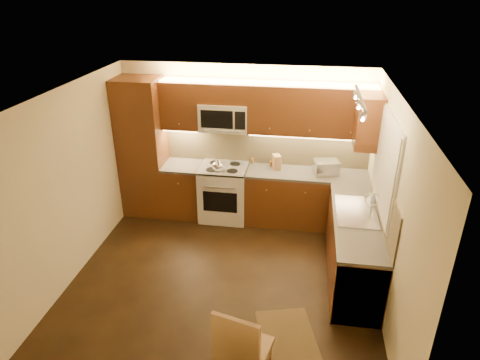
% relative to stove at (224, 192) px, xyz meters
% --- Properties ---
extents(floor, '(4.00, 4.00, 0.01)m').
position_rel_stove_xyz_m(floor, '(0.30, -1.68, -0.46)').
color(floor, black).
rests_on(floor, ground).
extents(ceiling, '(4.00, 4.00, 0.01)m').
position_rel_stove_xyz_m(ceiling, '(0.30, -1.68, 2.04)').
color(ceiling, beige).
rests_on(ceiling, ground).
extents(wall_back, '(4.00, 0.01, 2.50)m').
position_rel_stove_xyz_m(wall_back, '(0.30, 0.32, 0.79)').
color(wall_back, beige).
rests_on(wall_back, ground).
extents(wall_front, '(4.00, 0.01, 2.50)m').
position_rel_stove_xyz_m(wall_front, '(0.30, -3.67, 0.79)').
color(wall_front, beige).
rests_on(wall_front, ground).
extents(wall_left, '(0.01, 4.00, 2.50)m').
position_rel_stove_xyz_m(wall_left, '(-1.70, -1.68, 0.79)').
color(wall_left, beige).
rests_on(wall_left, ground).
extents(wall_right, '(0.01, 4.00, 2.50)m').
position_rel_stove_xyz_m(wall_right, '(2.30, -1.68, 0.79)').
color(wall_right, beige).
rests_on(wall_right, ground).
extents(pantry, '(0.70, 0.60, 2.30)m').
position_rel_stove_xyz_m(pantry, '(-1.35, 0.02, 0.69)').
color(pantry, '#4D2610').
rests_on(pantry, floor).
extents(base_cab_back_left, '(0.62, 0.60, 0.86)m').
position_rel_stove_xyz_m(base_cab_back_left, '(-0.69, 0.02, -0.03)').
color(base_cab_back_left, '#4D2610').
rests_on(base_cab_back_left, floor).
extents(counter_back_left, '(0.62, 0.60, 0.04)m').
position_rel_stove_xyz_m(counter_back_left, '(-0.69, 0.02, 0.42)').
color(counter_back_left, '#34322F').
rests_on(counter_back_left, base_cab_back_left).
extents(base_cab_back_right, '(1.92, 0.60, 0.86)m').
position_rel_stove_xyz_m(base_cab_back_right, '(1.34, 0.02, -0.03)').
color(base_cab_back_right, '#4D2610').
rests_on(base_cab_back_right, floor).
extents(counter_back_right, '(1.92, 0.60, 0.04)m').
position_rel_stove_xyz_m(counter_back_right, '(1.34, 0.02, 0.42)').
color(counter_back_right, '#34322F').
rests_on(counter_back_right, base_cab_back_right).
extents(base_cab_right, '(0.60, 2.00, 0.86)m').
position_rel_stove_xyz_m(base_cab_right, '(2.00, -1.28, -0.03)').
color(base_cab_right, '#4D2610').
rests_on(base_cab_right, floor).
extents(counter_right, '(0.60, 2.00, 0.04)m').
position_rel_stove_xyz_m(counter_right, '(2.00, -1.28, 0.42)').
color(counter_right, '#34322F').
rests_on(counter_right, base_cab_right).
extents(dishwasher, '(0.58, 0.60, 0.84)m').
position_rel_stove_xyz_m(dishwasher, '(2.00, -1.98, -0.03)').
color(dishwasher, silver).
rests_on(dishwasher, floor).
extents(backsplash_back, '(3.30, 0.02, 0.60)m').
position_rel_stove_xyz_m(backsplash_back, '(0.65, 0.31, 0.74)').
color(backsplash_back, tan).
rests_on(backsplash_back, wall_back).
extents(backsplash_right, '(0.02, 2.00, 0.60)m').
position_rel_stove_xyz_m(backsplash_right, '(2.29, -1.28, 0.74)').
color(backsplash_right, tan).
rests_on(backsplash_right, wall_right).
extents(upper_cab_back_left, '(0.62, 0.35, 0.75)m').
position_rel_stove_xyz_m(upper_cab_back_left, '(-0.69, 0.15, 1.42)').
color(upper_cab_back_left, '#4D2610').
rests_on(upper_cab_back_left, wall_back).
extents(upper_cab_back_right, '(1.92, 0.35, 0.75)m').
position_rel_stove_xyz_m(upper_cab_back_right, '(1.34, 0.15, 1.42)').
color(upper_cab_back_right, '#4D2610').
rests_on(upper_cab_back_right, wall_back).
extents(upper_cab_bridge, '(0.76, 0.35, 0.31)m').
position_rel_stove_xyz_m(upper_cab_bridge, '(0.00, 0.15, 1.63)').
color(upper_cab_bridge, '#4D2610').
rests_on(upper_cab_bridge, wall_back).
extents(upper_cab_right_corner, '(0.35, 0.50, 0.75)m').
position_rel_stove_xyz_m(upper_cab_right_corner, '(2.12, -0.28, 1.42)').
color(upper_cab_right_corner, '#4D2610').
rests_on(upper_cab_right_corner, wall_right).
extents(stove, '(0.76, 0.65, 0.92)m').
position_rel_stove_xyz_m(stove, '(0.00, 0.00, 0.00)').
color(stove, silver).
rests_on(stove, floor).
extents(microwave, '(0.76, 0.38, 0.44)m').
position_rel_stove_xyz_m(microwave, '(0.00, 0.14, 1.26)').
color(microwave, silver).
rests_on(microwave, wall_back).
extents(window_frame, '(0.03, 1.44, 1.24)m').
position_rel_stove_xyz_m(window_frame, '(2.29, -1.12, 1.14)').
color(window_frame, silver).
rests_on(window_frame, wall_right).
extents(window_blinds, '(0.02, 1.36, 1.16)m').
position_rel_stove_xyz_m(window_blinds, '(2.27, -1.12, 1.14)').
color(window_blinds, silver).
rests_on(window_blinds, wall_right).
extents(sink, '(0.52, 0.86, 0.15)m').
position_rel_stove_xyz_m(sink, '(2.00, -1.12, 0.52)').
color(sink, silver).
rests_on(sink, counter_right).
extents(faucet, '(0.20, 0.04, 0.30)m').
position_rel_stove_xyz_m(faucet, '(2.18, -1.12, 0.59)').
color(faucet, silver).
rests_on(faucet, counter_right).
extents(track_light_bar, '(0.04, 1.20, 0.03)m').
position_rel_stove_xyz_m(track_light_bar, '(1.85, -1.27, 2.00)').
color(track_light_bar, silver).
rests_on(track_light_bar, ceiling).
extents(kettle, '(0.24, 0.24, 0.22)m').
position_rel_stove_xyz_m(kettle, '(-0.06, -0.16, 0.57)').
color(kettle, silver).
rests_on(kettle, stove).
extents(toaster_oven, '(0.43, 0.36, 0.22)m').
position_rel_stove_xyz_m(toaster_oven, '(1.62, 0.03, 0.55)').
color(toaster_oven, silver).
rests_on(toaster_oven, counter_back_right).
extents(knife_block, '(0.16, 0.19, 0.23)m').
position_rel_stove_xyz_m(knife_block, '(0.84, 0.11, 0.56)').
color(knife_block, '#946A42').
rests_on(knife_block, counter_back_right).
extents(spice_jar_a, '(0.05, 0.05, 0.09)m').
position_rel_stove_xyz_m(spice_jar_a, '(0.79, 0.26, 0.49)').
color(spice_jar_a, silver).
rests_on(spice_jar_a, counter_back_right).
extents(spice_jar_b, '(0.05, 0.05, 0.09)m').
position_rel_stove_xyz_m(spice_jar_b, '(0.44, 0.26, 0.49)').
color(spice_jar_b, olive).
rests_on(spice_jar_b, counter_back_right).
extents(spice_jar_c, '(0.05, 0.05, 0.11)m').
position_rel_stove_xyz_m(spice_jar_c, '(0.91, 0.26, 0.49)').
color(spice_jar_c, silver).
rests_on(spice_jar_c, counter_back_right).
extents(spice_jar_d, '(0.05, 0.05, 0.09)m').
position_rel_stove_xyz_m(spice_jar_d, '(0.74, 0.20, 0.48)').
color(spice_jar_d, '#925F2B').
rests_on(spice_jar_d, counter_back_right).
extents(soap_bottle, '(0.08, 0.09, 0.16)m').
position_rel_stove_xyz_m(soap_bottle, '(2.24, -0.81, 0.52)').
color(soap_bottle, silver).
rests_on(soap_bottle, counter_right).
extents(rug, '(0.83, 1.05, 0.01)m').
position_rel_stove_xyz_m(rug, '(1.23, -2.58, -0.45)').
color(rug, black).
rests_on(rug, floor).
extents(dining_chair, '(0.56, 0.56, 1.04)m').
position_rel_stove_xyz_m(dining_chair, '(0.83, -3.24, 0.06)').
color(dining_chair, '#946A42').
rests_on(dining_chair, floor).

